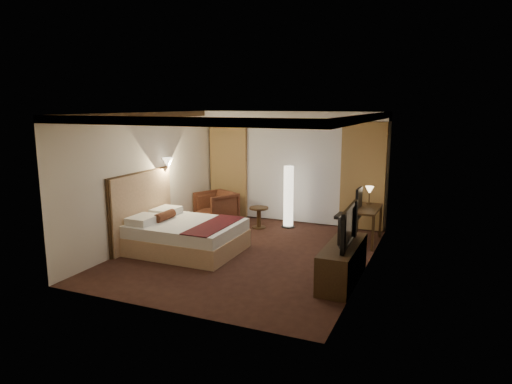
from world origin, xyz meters
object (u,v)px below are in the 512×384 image
at_px(side_table, 259,218).
at_px(television, 342,224).
at_px(office_chair, 348,214).
at_px(dresser, 342,263).
at_px(bed, 187,236).
at_px(armchair, 216,206).
at_px(floor_lamp, 288,197).
at_px(desk, 365,225).

distance_m(side_table, television, 3.62).
distance_m(office_chair, dresser, 2.32).
bearing_deg(bed, side_table, 73.54).
distance_m(bed, dresser, 3.19).
height_order(armchair, television, television).
bearing_deg(television, bed, 81.88).
distance_m(bed, floor_lamp, 2.82).
height_order(floor_lamp, desk, floor_lamp).
bearing_deg(desk, bed, -147.91).
xyz_separation_m(office_chair, television, (0.37, -2.27, 0.38)).
bearing_deg(bed, television, -6.57).
bearing_deg(floor_lamp, side_table, -150.84).
distance_m(desk, dresser, 2.32).
height_order(side_table, dresser, dresser).
distance_m(side_table, office_chair, 2.17).
xyz_separation_m(dresser, television, (-0.03, 0.00, 0.65)).
bearing_deg(floor_lamp, desk, -15.96).
height_order(bed, television, television).
height_order(desk, television, television).
bearing_deg(side_table, armchair, 179.07).
relative_size(side_table, floor_lamp, 0.34).
bearing_deg(floor_lamp, office_chair, -21.03).
distance_m(floor_lamp, office_chair, 1.64).
xyz_separation_m(office_chair, dresser, (0.40, -2.27, -0.27)).
bearing_deg(office_chair, dresser, -78.59).
xyz_separation_m(desk, television, (0.02, -2.32, 0.59)).
height_order(dresser, television, television).
bearing_deg(dresser, side_table, 135.22).
relative_size(office_chair, dresser, 0.72).
bearing_deg(dresser, bed, 173.50).
relative_size(desk, television, 0.98).
distance_m(bed, side_table, 2.24).
relative_size(bed, side_table, 4.12).
relative_size(side_table, desk, 0.44).
distance_m(armchair, dresser, 4.46).
distance_m(office_chair, television, 2.33).
bearing_deg(floor_lamp, dresser, -55.99).
distance_m(bed, office_chair, 3.37).
distance_m(armchair, office_chair, 3.28).
bearing_deg(armchair, bed, -49.37).
bearing_deg(armchair, dresser, -7.00).
relative_size(bed, office_chair, 1.75).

